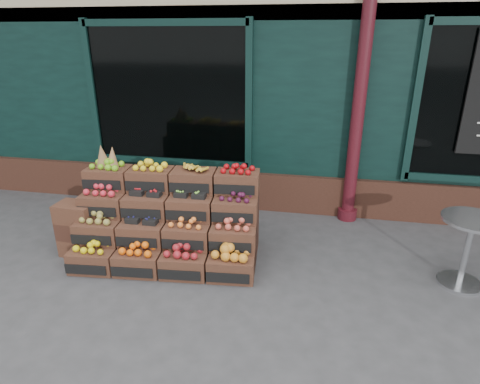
# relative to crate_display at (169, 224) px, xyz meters

# --- Properties ---
(ground) EXTENTS (60.00, 60.00, 0.00)m
(ground) POSITION_rel_crate_display_xyz_m (1.06, -0.52, -0.42)
(ground) COLOR #3A3A3C
(ground) RESTS_ON ground
(shop_facade) EXTENTS (12.00, 6.24, 4.80)m
(shop_facade) POSITION_rel_crate_display_xyz_m (1.07, 4.59, 1.98)
(shop_facade) COLOR black
(shop_facade) RESTS_ON ground
(crate_display) EXTENTS (2.26, 1.25, 1.36)m
(crate_display) POSITION_rel_crate_display_xyz_m (0.00, 0.00, 0.00)
(crate_display) COLOR #48291C
(crate_display) RESTS_ON ground
(spare_crates) EXTENTS (0.47, 0.34, 0.69)m
(spare_crates) POSITION_rel_crate_display_xyz_m (-1.14, -0.20, -0.08)
(spare_crates) COLOR #48291C
(spare_crates) RESTS_ON ground
(bistro_table) EXTENTS (0.65, 0.65, 0.82)m
(bistro_table) POSITION_rel_crate_display_xyz_m (3.42, -0.01, 0.09)
(bistro_table) COLOR silver
(bistro_table) RESTS_ON ground
(shopkeeper) EXTENTS (0.79, 0.54, 2.09)m
(shopkeeper) POSITION_rel_crate_display_xyz_m (-0.41, 2.41, 0.62)
(shopkeeper) COLOR #17511F
(shopkeeper) RESTS_ON ground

